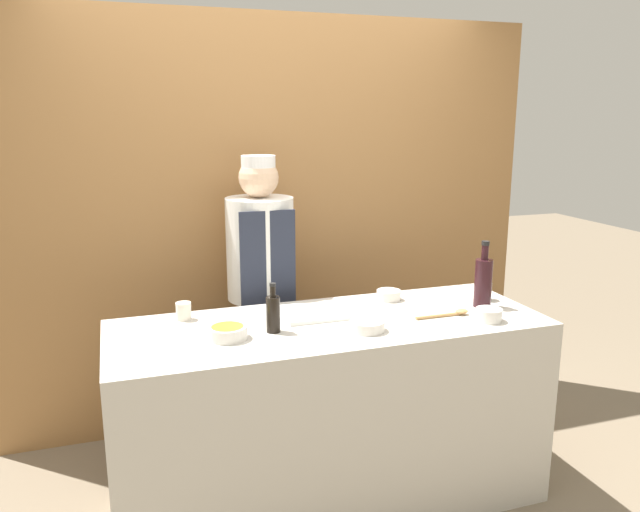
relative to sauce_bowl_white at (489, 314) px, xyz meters
The scene contains 14 objects.
ground_plane 1.20m from the sauce_bowl_white, 162.43° to the left, with size 14.00×14.00×0.00m, color #756651.
cabinet_wall 1.46m from the sauce_bowl_white, 119.08° to the left, with size 3.22×0.18×2.40m.
counter 0.88m from the sauce_bowl_white, 162.43° to the left, with size 2.00×0.73×0.91m.
sauce_bowl_white is the anchor object (origin of this frame).
sauce_bowl_green 0.59m from the sauce_bowl_white, behind, with size 0.15×0.15×0.05m.
sauce_bowl_yellow 1.20m from the sauce_bowl_white, behind, with size 0.17×0.17×0.06m.
sauce_bowl_brown 0.54m from the sauce_bowl_white, 123.23° to the left, with size 0.12×0.12×0.05m.
cutting_board 0.80m from the sauce_bowl_white, 155.65° to the left, with size 0.33×0.23×0.02m.
bottle_soy 1.00m from the sauce_bowl_white, 169.70° to the left, with size 0.06×0.06×0.22m.
bottle_wine 0.24m from the sauce_bowl_white, 64.86° to the left, with size 0.09×0.09×0.33m.
cup_cream 1.41m from the sauce_bowl_white, 160.50° to the left, with size 0.07×0.07×0.08m.
cup_steel 0.34m from the sauce_bowl_white, 60.50° to the left, with size 0.07×0.07×0.09m.
wooden_spoon 0.18m from the sauce_bowl_white, 137.72° to the left, with size 0.27×0.05×0.03m.
chef_center 1.23m from the sauce_bowl_white, 135.07° to the left, with size 0.36×0.36×1.64m.
Camera 1 is at (-0.91, -2.57, 1.86)m, focal length 35.00 mm.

